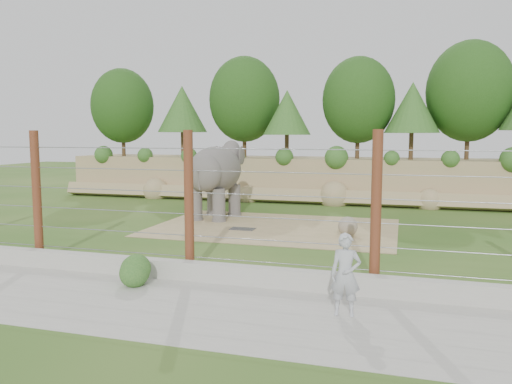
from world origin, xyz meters
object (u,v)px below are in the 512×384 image
(elephant, at_px, (216,181))
(barrier_fence, at_px, (189,203))
(zookeeper, at_px, (346,275))
(stone_ball, at_px, (348,226))

(elephant, bearing_deg, barrier_fence, -70.18)
(barrier_fence, bearing_deg, elephant, 106.69)
(zookeeper, bearing_deg, elephant, 119.06)
(elephant, distance_m, zookeeper, 13.32)
(stone_ball, distance_m, zookeeper, 8.57)
(elephant, height_order, barrier_fence, barrier_fence)
(elephant, xyz_separation_m, stone_ball, (6.40, -2.63, -1.35))
(barrier_fence, relative_size, zookeeper, 11.39)
(stone_ball, relative_size, barrier_fence, 0.04)
(stone_ball, bearing_deg, barrier_fence, -119.30)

